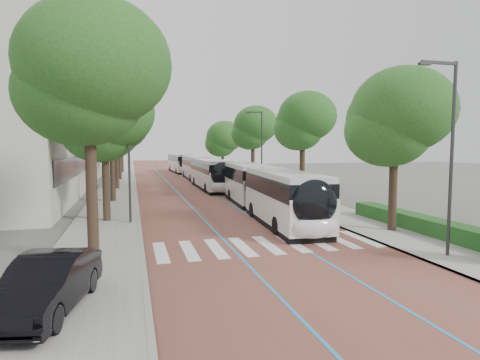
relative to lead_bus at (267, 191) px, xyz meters
name	(u,v)px	position (x,y,z in m)	size (l,w,h in m)	color
ground	(271,251)	(-2.85, -8.95, -1.63)	(160.00, 160.00, 0.00)	#51544C
road	(176,179)	(-2.85, 31.05, -1.62)	(11.00, 140.00, 0.02)	brown
sidewalk_left	(120,180)	(-10.35, 31.05, -1.57)	(4.00, 140.00, 0.12)	gray
sidewalk_right	(227,177)	(4.65, 31.05, -1.57)	(4.00, 140.00, 0.12)	gray
kerb_left	(135,179)	(-8.45, 31.05, -1.57)	(0.20, 140.00, 0.14)	gray
kerb_right	(215,177)	(2.75, 31.05, -1.57)	(0.20, 140.00, 0.14)	gray
zebra_crossing	(268,245)	(-2.65, -7.95, -1.60)	(10.55, 3.60, 0.01)	silver
lane_line_left	(164,179)	(-4.45, 31.05, -1.60)	(0.12, 126.00, 0.01)	#2782C3
lane_line_right	(187,178)	(-1.25, 31.05, -1.60)	(0.12, 126.00, 0.01)	#2782C3
hedge	(440,229)	(6.25, -8.95, -1.11)	(1.20, 14.00, 0.80)	#184518
streetlight_near	(449,143)	(3.77, -11.95, 3.19)	(1.82, 0.20, 8.00)	#2F2F31
streetlight_far	(260,144)	(3.77, 13.05, 3.19)	(1.82, 0.20, 8.00)	#2F2F31
lamp_post_left	(129,156)	(-8.95, -0.95, 2.49)	(0.14, 0.14, 8.00)	#2F2F31
trees_left	(114,126)	(-10.35, 14.87, 4.92)	(6.26, 60.51, 9.72)	black
trees_right	(266,133)	(4.85, 14.44, 4.39)	(5.69, 47.54, 8.68)	black
lead_bus	(267,191)	(0.00, 0.00, 0.00)	(3.56, 18.51, 3.20)	black
bus_queued_0	(211,174)	(-0.61, 16.33, 0.00)	(2.57, 12.40, 3.20)	silver
bus_queued_1	(196,168)	(-0.22, 29.25, 0.00)	(2.71, 12.43, 3.20)	silver
bus_queued_2	(180,163)	(-0.68, 43.73, 0.00)	(3.08, 12.50, 3.20)	silver
parked_car	(47,284)	(-11.14, -13.80, -0.72)	(1.67, 4.79, 1.58)	black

